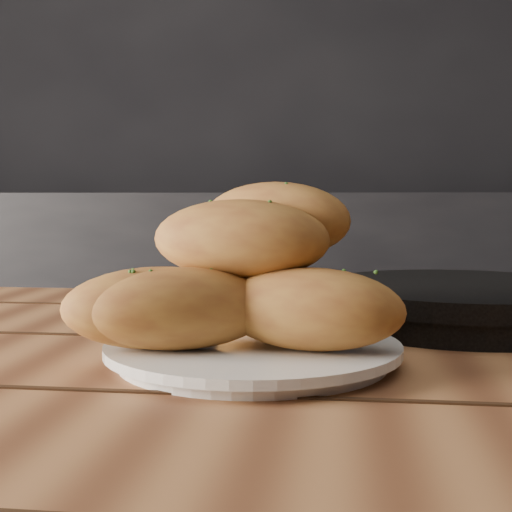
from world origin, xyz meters
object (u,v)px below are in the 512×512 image
(skillet, at_px, (462,303))
(table, at_px, (419,484))
(plate, at_px, (253,352))
(bread_rolls, at_px, (236,280))

(skillet, bearing_deg, table, -107.01)
(plate, distance_m, skillet, 0.30)
(table, bearing_deg, plate, 179.40)
(bread_rolls, bearing_deg, table, 0.69)
(table, distance_m, bread_rolls, 0.23)
(bread_rolls, distance_m, skillet, 0.32)
(plate, relative_size, skillet, 0.57)
(table, relative_size, skillet, 3.22)
(plate, relative_size, bread_rolls, 0.87)
(plate, xyz_separation_m, skillet, (0.21, 0.22, 0.01))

